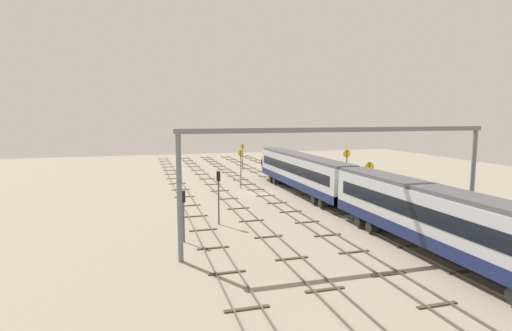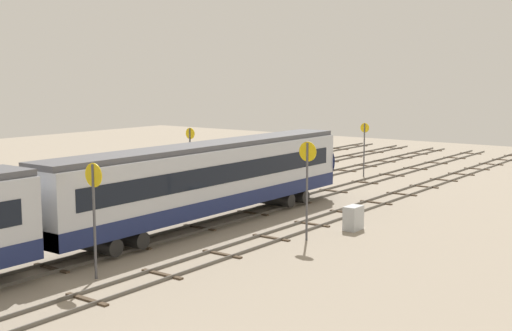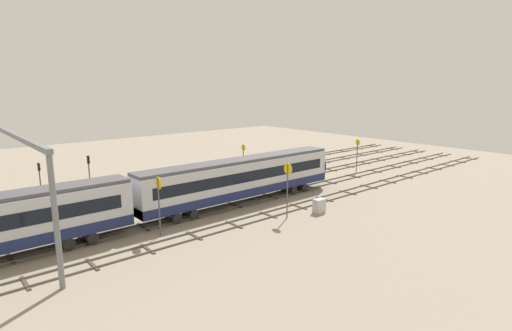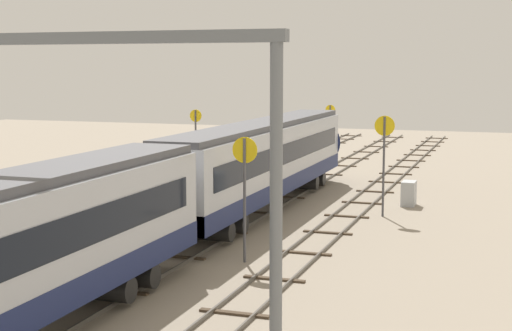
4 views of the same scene
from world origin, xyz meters
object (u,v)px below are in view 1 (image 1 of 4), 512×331
speed_sign_distant_end (243,153)px  signal_light_trackside_approach (183,208)px  speed_sign_mid_trackside (347,163)px  relay_cabinet (339,180)px  train (347,189)px  speed_sign_far_trackside (369,179)px  signal_light_trackside_departure (219,190)px  overhead_gantry (343,154)px  speed_sign_near_foreground (241,164)px

speed_sign_distant_end → signal_light_trackside_approach: bearing=159.5°
speed_sign_mid_trackside → relay_cabinet: bearing=-13.3°
train → speed_sign_far_trackside: size_ratio=9.76×
signal_light_trackside_approach → signal_light_trackside_departure: bearing=-40.1°
speed_sign_far_trackside → speed_sign_mid_trackside: bearing=-18.1°
signal_light_trackside_approach → relay_cabinet: bearing=-50.1°
train → overhead_gantry: bearing=149.0°
signal_light_trackside_approach → speed_sign_near_foreground: bearing=-24.9°
speed_sign_near_foreground → speed_sign_mid_trackside: 14.04m
speed_sign_far_trackside → signal_light_trackside_departure: 15.65m
speed_sign_near_foreground → speed_sign_mid_trackside: (-5.11, -13.07, 0.34)m
speed_sign_far_trackside → signal_light_trackside_approach: speed_sign_far_trackside is taller
speed_sign_far_trackside → relay_cabinet: size_ratio=3.65×
speed_sign_mid_trackside → signal_light_trackside_approach: bearing=125.2°
relay_cabinet → signal_light_trackside_approach: bearing=129.9°
overhead_gantry → speed_sign_distant_end: bearing=-4.3°
train → overhead_gantry: size_ratio=2.05×
train → speed_sign_mid_trackside: speed_sign_mid_trackside is taller
relay_cabinet → speed_sign_far_trackside: bearing=163.1°
train → overhead_gantry: overhead_gantry is taller
signal_light_trackside_approach → signal_light_trackside_departure: 5.59m
overhead_gantry → relay_cabinet: 27.87m
speed_sign_near_foreground → signal_light_trackside_approach: speed_sign_near_foreground is taller
speed_sign_near_foreground → speed_sign_mid_trackside: speed_sign_mid_trackside is taller
speed_sign_near_foreground → speed_sign_distant_end: size_ratio=1.10×
overhead_gantry → speed_sign_near_foreground: 25.86m
speed_sign_mid_trackside → speed_sign_far_trackside: size_ratio=1.05×
speed_sign_far_trackside → signal_light_trackside_approach: (-4.77, 19.23, -0.78)m
train → speed_sign_mid_trackside: bearing=-28.6°
speed_sign_distant_end → speed_sign_mid_trackside: bearing=-159.8°
speed_sign_far_trackside → overhead_gantry: bearing=138.8°
overhead_gantry → signal_light_trackside_departure: bearing=42.6°
overhead_gantry → speed_sign_distant_end: 43.48m
speed_sign_far_trackside → speed_sign_distant_end: speed_sign_far_trackside is taller
speed_sign_near_foreground → speed_sign_distant_end: speed_sign_near_foreground is taller
train → relay_cabinet: size_ratio=35.61×
speed_sign_mid_trackside → signal_light_trackside_approach: size_ratio=1.33×
signal_light_trackside_departure → overhead_gantry: bearing=-137.4°
train → speed_sign_mid_trackside: size_ratio=9.34×
speed_sign_mid_trackside → relay_cabinet: (3.67, -0.87, -2.91)m
speed_sign_far_trackside → relay_cabinet: 16.05m
speed_sign_distant_end → signal_light_trackside_departure: size_ratio=0.97×
overhead_gantry → signal_light_trackside_departure: overhead_gantry is taller
speed_sign_distant_end → signal_light_trackside_departure: bearing=162.4°
speed_sign_distant_end → relay_cabinet: bearing=-154.1°
train → signal_light_trackside_approach: 16.86m
speed_sign_near_foreground → speed_sign_mid_trackside: bearing=-111.4°
overhead_gantry → speed_sign_far_trackside: bearing=-41.2°
signal_light_trackside_approach → speed_sign_mid_trackside: bearing=-54.8°
train → speed_sign_mid_trackside: 13.83m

